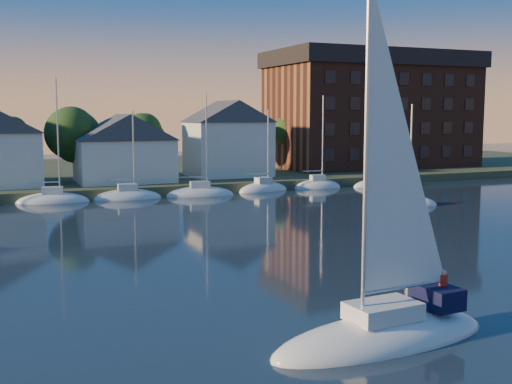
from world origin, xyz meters
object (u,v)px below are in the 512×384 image
clubhouse_centre (124,147)px  clubhouse_east (228,138)px  condo_block (372,109)px  hero_sailboat (386,326)px  drifting_sailboat_right (402,205)px

clubhouse_centre → clubhouse_east: 14.17m
clubhouse_east → condo_block: bearing=12.9°
clubhouse_centre → clubhouse_east: size_ratio=1.10×
clubhouse_east → condo_block: size_ratio=0.34×
hero_sailboat → drifting_sailboat_right: 39.39m
clubhouse_east → drifting_sailboat_right: size_ratio=0.94×
clubhouse_east → drifting_sailboat_right: 28.09m
clubhouse_centre → drifting_sailboat_right: drifting_sailboat_right is taller
clubhouse_centre → clubhouse_east: bearing=8.1°
clubhouse_centre → clubhouse_east: (14.00, 2.00, 0.87)m
clubhouse_centre → hero_sailboat: 55.67m
condo_block → hero_sailboat: 76.13m
clubhouse_centre → drifting_sailboat_right: size_ratio=1.04×
clubhouse_centre → condo_block: 41.05m
drifting_sailboat_right → hero_sailboat: bearing=-105.4°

